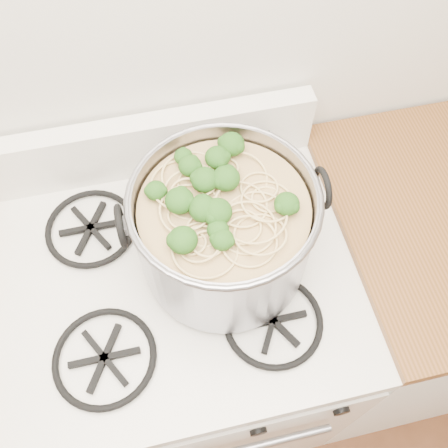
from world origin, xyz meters
TOP-DOWN VIEW (x-y plane):
  - gas_range at (0.00, 1.26)m, footprint 0.76×0.66m
  - counter_left at (-0.51, 1.26)m, footprint 0.25×0.65m
  - stock_pot at (0.10, 1.27)m, footprint 0.38×0.35m
  - spatula at (0.18, 1.34)m, footprint 0.40×0.41m
  - glass_bowl at (0.15, 1.49)m, footprint 0.11×0.11m

SIDE VIEW (x-z plane):
  - gas_range at x=0.00m, z-range -0.03..0.90m
  - counter_left at x=-0.51m, z-range 0.00..0.92m
  - spatula at x=0.18m, z-range 0.92..0.95m
  - glass_bowl at x=0.15m, z-range 0.92..0.95m
  - stock_pot at x=0.10m, z-range 0.92..1.16m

